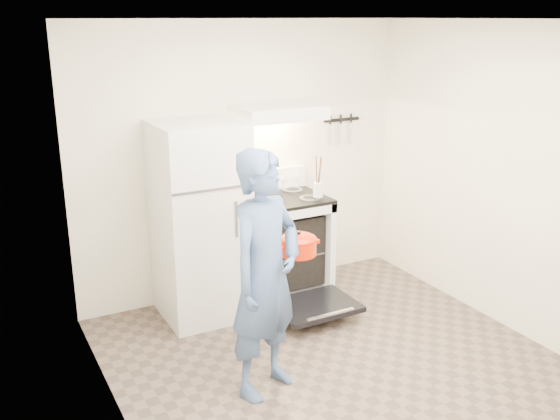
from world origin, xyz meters
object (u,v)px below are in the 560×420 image
(person, at_px, (265,275))
(tea_kettle, at_px, (257,182))
(dutch_oven, at_px, (298,247))
(refrigerator, at_px, (200,222))
(stove_body, at_px, (283,248))

(person, bearing_deg, tea_kettle, 41.37)
(person, height_order, dutch_oven, person)
(refrigerator, height_order, stove_body, refrigerator)
(stove_body, height_order, tea_kettle, tea_kettle)
(dutch_oven, bearing_deg, stove_body, 67.45)
(refrigerator, bearing_deg, stove_body, 1.77)
(dutch_oven, bearing_deg, refrigerator, 109.21)
(refrigerator, xyz_separation_m, stove_body, (0.81, 0.02, -0.39))
(refrigerator, distance_m, tea_kettle, 0.65)
(refrigerator, distance_m, stove_body, 0.90)
(tea_kettle, height_order, dutch_oven, tea_kettle)
(refrigerator, xyz_separation_m, tea_kettle, (0.59, 0.10, 0.25))
(tea_kettle, bearing_deg, refrigerator, -170.31)
(person, bearing_deg, dutch_oven, 7.97)
(stove_body, height_order, dutch_oven, dutch_oven)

